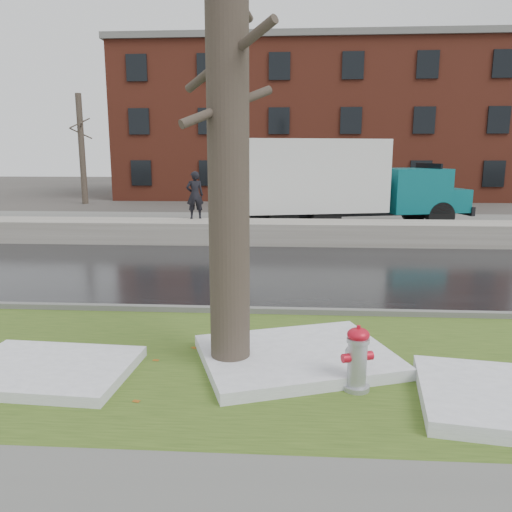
# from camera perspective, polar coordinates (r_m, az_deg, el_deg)

# --- Properties ---
(ground) EXTENTS (120.00, 120.00, 0.00)m
(ground) POSITION_cam_1_polar(r_m,az_deg,el_deg) (8.42, 0.67, -8.87)
(ground) COLOR #47423D
(ground) RESTS_ON ground
(verge) EXTENTS (60.00, 4.50, 0.04)m
(verge) POSITION_cam_1_polar(r_m,az_deg,el_deg) (7.25, 0.14, -12.15)
(verge) COLOR #334C19
(verge) RESTS_ON ground
(road) EXTENTS (60.00, 7.00, 0.03)m
(road) POSITION_cam_1_polar(r_m,az_deg,el_deg) (12.73, 1.73, -1.76)
(road) COLOR black
(road) RESTS_ON ground
(parking_lot) EXTENTS (60.00, 9.00, 0.03)m
(parking_lot) POSITION_cam_1_polar(r_m,az_deg,el_deg) (21.09, 2.52, 3.52)
(parking_lot) COLOR slate
(parking_lot) RESTS_ON ground
(curb) EXTENTS (60.00, 0.15, 0.14)m
(curb) POSITION_cam_1_polar(r_m,az_deg,el_deg) (9.34, 0.99, -6.34)
(curb) COLOR slate
(curb) RESTS_ON ground
(snowbank) EXTENTS (60.00, 1.60, 0.75)m
(snowbank) POSITION_cam_1_polar(r_m,az_deg,el_deg) (16.78, 2.23, 2.71)
(snowbank) COLOR #A5A097
(snowbank) RESTS_ON ground
(brick_building) EXTENTS (26.00, 12.00, 10.00)m
(brick_building) POSITION_cam_1_polar(r_m,az_deg,el_deg) (37.98, 6.26, 14.53)
(brick_building) COLOR maroon
(brick_building) RESTS_ON ground
(bg_tree_left) EXTENTS (1.40, 1.62, 6.50)m
(bg_tree_left) POSITION_cam_1_polar(r_m,az_deg,el_deg) (32.36, -19.29, 11.56)
(bg_tree_left) COLOR brown
(bg_tree_left) RESTS_ON ground
(bg_tree_center) EXTENTS (1.40, 1.62, 6.50)m
(bg_tree_center) POSITION_cam_1_polar(r_m,az_deg,el_deg) (34.49, -7.21, 12.05)
(bg_tree_center) COLOR brown
(bg_tree_center) RESTS_ON ground
(fire_hydrant) EXTENTS (0.42, 0.39, 0.84)m
(fire_hydrant) POSITION_cam_1_polar(r_m,az_deg,el_deg) (6.42, 11.50, -11.09)
(fire_hydrant) COLOR #A5A7AD
(fire_hydrant) RESTS_ON verge
(tree) EXTENTS (1.31, 1.46, 6.79)m
(tree) POSITION_cam_1_polar(r_m,az_deg,el_deg) (6.56, -3.23, 16.10)
(tree) COLOR brown
(tree) RESTS_ON verge
(box_truck) EXTENTS (10.66, 4.47, 3.53)m
(box_truck) POSITION_cam_1_polar(r_m,az_deg,el_deg) (20.27, 9.40, 8.31)
(box_truck) COLOR black
(box_truck) RESTS_ON ground
(worker) EXTENTS (0.68, 0.55, 1.64)m
(worker) POSITION_cam_1_polar(r_m,az_deg,el_deg) (17.50, -7.00, 6.93)
(worker) COLOR black
(worker) RESTS_ON snowbank
(snow_patch_near) EXTENTS (3.11, 2.73, 0.16)m
(snow_patch_near) POSITION_cam_1_polar(r_m,az_deg,el_deg) (7.25, 4.64, -11.35)
(snow_patch_near) COLOR white
(snow_patch_near) RESTS_ON verge
(snow_patch_far) EXTENTS (2.29, 1.73, 0.14)m
(snow_patch_far) POSITION_cam_1_polar(r_m,az_deg,el_deg) (7.38, -22.76, -11.90)
(snow_patch_far) COLOR white
(snow_patch_far) RESTS_ON verge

